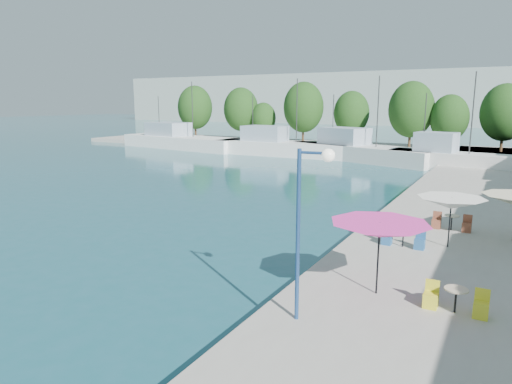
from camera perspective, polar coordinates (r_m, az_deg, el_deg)
The scene contains 20 objects.
quay_far at distance 68.20m, azimuth 11.76°, elevation 5.40°, with size 90.00×16.00×0.60m, color #9C968D.
hill_west at distance 163.35m, azimuth 14.41°, elevation 11.20°, with size 180.00×40.00×16.00m, color #929F96.
trawler_01 at distance 70.69m, azimuth -9.40°, elevation 6.31°, with size 22.01×8.76×10.20m.
trawler_02 at distance 60.27m, azimuth 3.02°, elevation 5.63°, with size 18.37×5.00×10.20m.
trawler_03 at distance 56.27m, azimuth 12.76°, elevation 4.98°, with size 19.18×10.96×10.20m.
trawler_04 at distance 51.00m, azimuth 23.21°, elevation 3.74°, with size 13.61×5.63×10.20m.
tree_01 at distance 84.49m, azimuth -7.63°, elevation 10.42°, with size 6.23×6.23×9.23m.
tree_02 at distance 79.53m, azimuth -1.89°, elevation 10.28°, with size 5.92×5.92×8.77m.
tree_03 at distance 77.93m, azimuth 0.92°, elevation 9.19°, with size 4.21×4.21×6.23m.
tree_04 at distance 74.36m, azimuth 5.96°, elevation 10.49°, with size 6.41×6.41×9.48m.
tree_05 at distance 72.77m, azimuth 11.84°, elevation 9.63°, with size 5.41×5.41×8.00m.
tree_06 at distance 67.37m, azimuth 18.85°, elevation 9.74°, with size 6.18×6.18×9.14m.
tree_07 at distance 66.40m, azimuth 23.03°, elevation 8.52°, with size 4.94×4.94×7.32m.
tree_08 at distance 66.66m, azimuth 28.65°, elevation 8.72°, with size 5.84×5.84×8.64m.
umbrella_pink at distance 15.33m, azimuth 15.18°, elevation -4.60°, with size 3.27×3.27×2.43m.
umbrella_white at distance 21.38m, azimuth 23.22°, elevation -1.28°, with size 2.87×2.87×2.22m.
cafe_table_01 at distance 15.36m, azimuth 23.63°, elevation -12.64°, with size 1.82×0.70×0.76m.
cafe_table_02 at distance 21.13m, azimuth 17.89°, elevation -5.78°, with size 1.82×0.70×0.76m.
cafe_table_03 at distance 24.65m, azimuth 23.22°, elevation -3.76°, with size 1.82×0.70×0.76m.
street_lamp at distance 12.68m, azimuth 6.71°, elevation -1.47°, with size 1.03×0.36×5.03m.
Camera 1 is at (12.26, 2.21, 6.84)m, focal length 32.00 mm.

